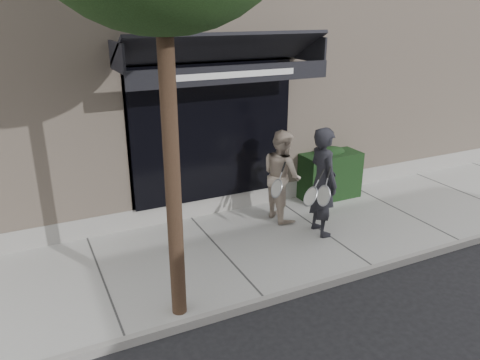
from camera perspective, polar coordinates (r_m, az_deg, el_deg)
ground at (r=9.05m, az=9.49°, el=-6.51°), size 80.00×80.00×0.00m
sidewalk at (r=9.02m, az=9.52°, el=-6.17°), size 20.00×3.00×0.12m
curb at (r=7.97m, az=15.98°, el=-10.43°), size 20.00×0.10×0.14m
building_facade at (r=12.51m, az=-3.24°, el=14.29°), size 14.30×8.04×5.64m
hedge at (r=10.33m, az=10.76°, el=0.82°), size 1.30×0.70×1.14m
pedestrian_front at (r=8.47m, az=10.06°, el=-0.22°), size 0.82×0.84×1.99m
pedestrian_back at (r=9.02m, az=5.11°, el=0.59°), size 0.74×0.91×1.78m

